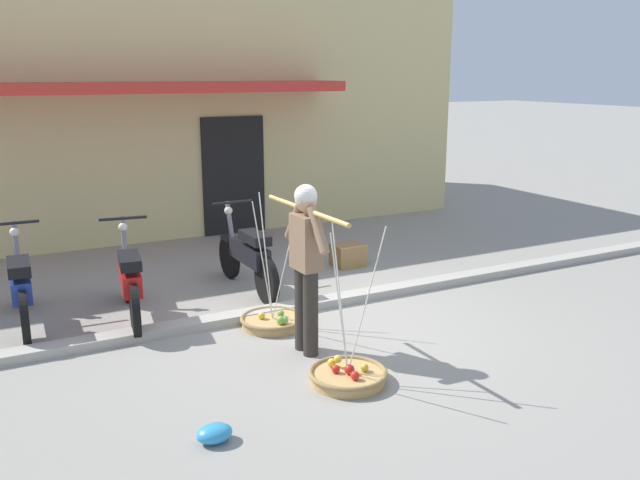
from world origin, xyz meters
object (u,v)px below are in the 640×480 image
Objects in this scene: motorcycle_nearest_shop at (21,287)px; wooden_crate at (348,255)px; motorcycle_second_in_row at (130,281)px; fruit_vendor at (306,258)px; plastic_litter_bag at (214,433)px; fruit_basket_right_side at (348,375)px; fruit_basket_left_side at (273,320)px; motorcycle_third_in_row at (248,256)px.

motorcycle_nearest_shop reaches higher than wooden_crate.
wooden_crate is (4.35, 0.41, -0.29)m from motorcycle_nearest_shop.
motorcycle_nearest_shop and motorcycle_second_in_row have the same top height.
fruit_vendor is 6.05× the size of plastic_litter_bag.
fruit_basket_right_side is at bearing -88.58° from fruit_vendor.
fruit_basket_left_side is 0.80× the size of motorcycle_third_in_row.
fruit_vendor is at bearing -40.23° from motorcycle_nearest_shop.
motorcycle_third_in_row is 6.50× the size of plastic_litter_bag.
motorcycle_second_in_row is (1.10, -0.31, 0.00)m from motorcycle_nearest_shop.
fruit_basket_right_side is (0.02, -0.79, -0.90)m from fruit_vendor.
wooden_crate is at bearing 48.12° from plastic_litter_bag.
fruit_basket_right_side is 2.91m from motorcycle_third_in_row.
motorcycle_third_in_row is at bearing 84.13° from fruit_vendor.
motorcycle_second_in_row is 6.47× the size of plastic_litter_bag.
fruit_basket_left_side is (-0.02, 0.79, -0.91)m from fruit_vendor.
fruit_vendor is 2.04m from plastic_litter_bag.
fruit_basket_right_side is 2.91m from motorcycle_second_in_row.
fruit_basket_right_side is 0.80× the size of motorcycle_second_in_row.
motorcycle_nearest_shop is 1.14m from motorcycle_second_in_row.
wooden_crate is (1.91, 2.47, -0.82)m from fruit_vendor.
fruit_basket_right_side reaches higher than plastic_litter_bag.
motorcycle_third_in_row is 4.14× the size of wooden_crate.
fruit_basket_left_side reaches higher than wooden_crate.
fruit_vendor is 1.17× the size of fruit_basket_right_side.
fruit_vendor is 1.17× the size of fruit_basket_left_side.
motorcycle_nearest_shop is (-2.46, 2.85, 0.38)m from fruit_basket_right_side.
fruit_basket_right_side is 3.30× the size of wooden_crate.
fruit_basket_left_side is 0.80× the size of motorcycle_nearest_shop.
plastic_litter_bag is at bearing -90.78° from motorcycle_second_in_row.
wooden_crate is (1.89, 3.26, 0.09)m from fruit_basket_right_side.
fruit_basket_left_side is at bearing -138.89° from wooden_crate.
motorcycle_nearest_shop is 3.45m from plastic_litter_bag.
wooden_crate is at bearing 41.11° from fruit_basket_left_side.
fruit_basket_right_side is 5.19× the size of plastic_litter_bag.
motorcycle_third_in_row is at bearing 86.12° from fruit_basket_right_side.
fruit_basket_left_side is 2.56m from wooden_crate.
fruit_basket_left_side is at bearing -27.81° from motorcycle_nearest_shop.
plastic_litter_bag is (-1.36, -1.98, -0.00)m from fruit_basket_left_side.
fruit_vendor reaches higher than fruit_basket_right_side.
motorcycle_nearest_shop is 1.00× the size of motorcycle_third_in_row.
fruit_basket_right_side is 0.80× the size of motorcycle_nearest_shop.
motorcycle_third_in_row is (0.20, 2.88, 0.38)m from fruit_basket_right_side.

